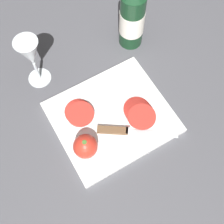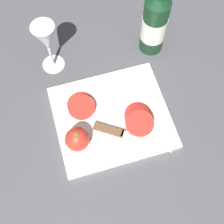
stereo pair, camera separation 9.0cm
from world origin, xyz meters
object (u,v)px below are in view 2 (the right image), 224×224
Objects in this scene: wine_bottle at (154,24)px; wine_glass at (46,40)px; knife at (116,132)px; tomato_slice_stack_near at (81,106)px; whole_tomato at (77,139)px; tomato_slice_stack_far at (139,119)px.

wine_bottle reaches higher than wine_glass.
tomato_slice_stack_near is at bearing 158.87° from knife.
tomato_slice_stack_near is (-0.08, 0.11, 0.00)m from knife.
tomato_slice_stack_near is at bearing -149.70° from wine_bottle.
whole_tomato is 0.34× the size of knife.
whole_tomato reaches higher than tomato_slice_stack_far.
tomato_slice_stack_far reaches higher than tomato_slice_stack_near.
tomato_slice_stack_far is (0.20, -0.28, -0.09)m from wine_glass.
whole_tomato is 0.12m from tomato_slice_stack_near.
whole_tomato reaches higher than knife.
wine_glass is at bearing 105.11° from tomato_slice_stack_near.
wine_glass is 0.35m from tomato_slice_stack_far.
wine_glass reaches higher than whole_tomato.
whole_tomato is 0.12m from knife.
knife is at bearing -0.20° from whole_tomato.
wine_bottle is at bearing 40.86° from whole_tomato.
tomato_slice_stack_far is at bearing -31.91° from tomato_slice_stack_near.
wine_glass reaches higher than tomato_slice_stack_far.
wine_bottle is 0.35m from knife.
wine_glass is at bearing 176.58° from wine_bottle.
wine_glass is 1.56× the size of tomato_slice_stack_far.
wine_bottle reaches higher than tomato_slice_stack_far.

